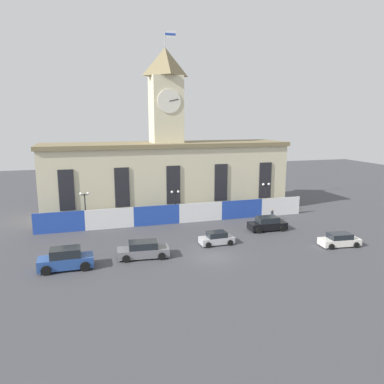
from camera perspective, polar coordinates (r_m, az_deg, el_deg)
The scene contains 12 objects.
ground_plane at distance 39.71m, azimuth 3.10°, elevation -9.88°, with size 160.00×160.00×0.00m, color #424247.
civic_building at distance 58.08m, azimuth -3.88°, elevation 3.29°, with size 37.36×9.06×26.89m.
banner_fence at distance 51.78m, azimuth -1.96°, elevation -3.33°, with size 37.73×0.12×2.69m.
street_lamp_center at distance 50.72m, azimuth -16.00°, elevation -1.49°, with size 1.26×0.36×4.88m.
street_lamp_far_right at distance 52.24m, azimuth -2.58°, elevation -1.03°, with size 1.26×0.36×4.45m.
street_lamp_right at distance 57.13m, azimuth 11.18°, elevation 0.06°, with size 1.26×0.36×4.83m.
car_black_suv at distance 49.61m, azimuth 11.40°, elevation -4.80°, with size 4.96×2.48×1.80m.
car_silver_hatch at distance 43.41m, azimuth 3.76°, elevation -7.09°, with size 3.94×2.08×1.50m.
car_gray_pickup at distance 39.60m, azimuth -7.45°, elevation -8.78°, with size 5.45×2.72×1.75m.
car_white_taxi at distance 45.93m, azimuth 21.56°, elevation -6.83°, with size 4.65×2.48×1.50m.
car_blue_van at distance 38.31m, azimuth -18.67°, elevation -9.72°, with size 5.10×2.36×2.10m.
pedestrian at distance 54.08m, azimuth 12.10°, elevation -3.41°, with size 0.41×0.42×1.71m.
Camera 1 is at (-12.57, -34.93, 14.11)m, focal length 35.00 mm.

